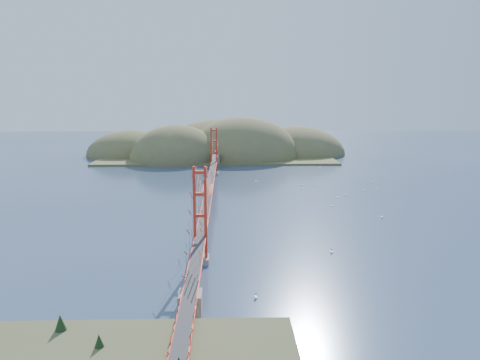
{
  "coord_description": "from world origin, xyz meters",
  "views": [
    {
      "loc": [
        3.24,
        -83.47,
        20.18
      ],
      "look_at": [
        5.53,
        0.0,
        4.38
      ],
      "focal_mm": 35.0,
      "sensor_mm": 36.0,
      "label": 1
    }
  ],
  "objects_px": {
    "bridge": "(209,166)",
    "sailboat_2": "(332,205)",
    "sailboat_1": "(364,190)",
    "sailboat_0": "(338,197)",
    "fort": "(194,332)"
  },
  "relations": [
    {
      "from": "fort",
      "to": "sailboat_2",
      "type": "relative_size",
      "value": 6.66
    },
    {
      "from": "sailboat_0",
      "to": "bridge",
      "type": "bearing_deg",
      "value": -170.31
    },
    {
      "from": "bridge",
      "to": "sailboat_1",
      "type": "xyz_separation_m",
      "value": [
        31.66,
        10.69,
        -6.87
      ]
    },
    {
      "from": "sailboat_2",
      "to": "sailboat_1",
      "type": "bearing_deg",
      "value": 54.28
    },
    {
      "from": "sailboat_2",
      "to": "sailboat_0",
      "type": "xyz_separation_m",
      "value": [
        2.64,
        6.95,
        0.02
      ]
    },
    {
      "from": "sailboat_1",
      "to": "sailboat_0",
      "type": "xyz_separation_m",
      "value": [
        -7.03,
        -6.49,
        0.02
      ]
    },
    {
      "from": "sailboat_0",
      "to": "fort",
      "type": "bearing_deg",
      "value": -114.91
    },
    {
      "from": "sailboat_0",
      "to": "sailboat_2",
      "type": "bearing_deg",
      "value": -110.78
    },
    {
      "from": "bridge",
      "to": "fort",
      "type": "distance_m",
      "value": 48.4
    },
    {
      "from": "sailboat_1",
      "to": "sailboat_0",
      "type": "distance_m",
      "value": 9.57
    },
    {
      "from": "bridge",
      "to": "fort",
      "type": "height_order",
      "value": "bridge"
    },
    {
      "from": "sailboat_2",
      "to": "sailboat_1",
      "type": "distance_m",
      "value": 16.56
    },
    {
      "from": "sailboat_2",
      "to": "sailboat_0",
      "type": "height_order",
      "value": "sailboat_0"
    },
    {
      "from": "bridge",
      "to": "sailboat_1",
      "type": "height_order",
      "value": "bridge"
    },
    {
      "from": "bridge",
      "to": "sailboat_2",
      "type": "height_order",
      "value": "bridge"
    }
  ]
}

